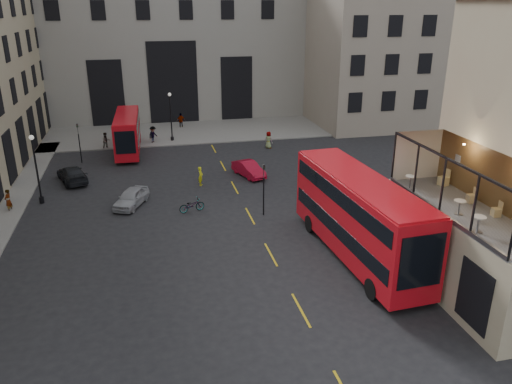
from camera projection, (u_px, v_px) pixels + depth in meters
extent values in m
plane|color=black|center=(339.00, 305.00, 25.30)|extent=(140.00, 140.00, 0.00)
cube|color=black|center=(432.00, 260.00, 25.62)|extent=(0.08, 9.20, 3.00)
cube|color=brown|center=(496.00, 181.00, 24.80)|extent=(0.04, 10.00, 2.90)
cube|color=beige|center=(417.00, 155.00, 29.05)|extent=(3.00, 0.04, 2.90)
cube|color=black|center=(475.00, 155.00, 23.98)|extent=(3.00, 10.00, 0.04)
cube|color=slate|center=(439.00, 211.00, 24.66)|extent=(0.12, 10.00, 0.18)
cube|color=black|center=(447.00, 158.00, 23.68)|extent=(0.12, 10.00, 0.10)
cube|color=beige|center=(458.00, 160.00, 27.65)|extent=(0.04, 0.45, 0.55)
cylinder|color=#FFD899|center=(464.00, 144.00, 25.98)|extent=(0.12, 0.12, 0.05)
cube|color=tan|center=(459.00, 252.00, 25.85)|extent=(3.00, 11.00, 4.50)
cube|color=slate|center=(465.00, 211.00, 25.03)|extent=(3.00, 10.00, 0.10)
cube|color=gray|center=(169.00, 46.00, 64.76)|extent=(34.00, 10.00, 18.00)
cube|color=black|center=(173.00, 83.00, 61.60)|extent=(6.00, 0.12, 10.00)
cube|color=black|center=(107.00, 94.00, 60.29)|extent=(4.00, 0.12, 8.00)
cube|color=black|center=(237.00, 89.00, 63.62)|extent=(4.00, 0.12, 8.00)
cube|color=gray|center=(374.00, 39.00, 62.32)|extent=(16.00, 18.00, 20.00)
cube|color=slate|center=(170.00, 132.00, 58.63)|extent=(40.00, 12.00, 0.12)
cylinder|color=black|center=(264.00, 197.00, 35.52)|extent=(0.10, 0.10, 2.80)
imported|color=black|center=(264.00, 172.00, 34.84)|extent=(0.16, 0.20, 1.00)
cylinder|color=black|center=(80.00, 149.00, 47.18)|extent=(0.10, 0.10, 2.80)
imported|color=black|center=(78.00, 129.00, 46.50)|extent=(0.16, 0.20, 1.00)
cylinder|color=black|center=(37.00, 172.00, 37.26)|extent=(0.14, 0.14, 5.00)
cylinder|color=black|center=(42.00, 200.00, 38.06)|extent=(0.36, 0.36, 0.50)
sphere|color=silver|center=(31.00, 137.00, 36.32)|extent=(0.36, 0.36, 0.36)
cylinder|color=black|center=(171.00, 119.00, 54.12)|extent=(0.14, 0.14, 5.00)
cylinder|color=black|center=(172.00, 139.00, 54.92)|extent=(0.36, 0.36, 0.50)
sphere|color=silver|center=(170.00, 94.00, 53.18)|extent=(0.36, 0.36, 0.36)
cube|color=red|center=(358.00, 216.00, 29.18)|extent=(3.63, 12.74, 4.46)
cube|color=black|center=(358.00, 225.00, 29.40)|extent=(3.62, 12.06, 0.92)
cube|color=black|center=(360.00, 194.00, 28.69)|extent=(3.62, 12.06, 0.92)
cube|color=red|center=(361.00, 179.00, 28.37)|extent=(3.50, 12.48, 0.14)
cylinder|color=black|center=(310.00, 224.00, 33.20)|extent=(0.39, 1.16, 1.14)
cylinder|color=black|center=(346.00, 219.00, 33.89)|extent=(0.39, 1.16, 1.14)
cylinder|color=black|center=(372.00, 289.00, 25.64)|extent=(0.39, 1.16, 1.14)
cylinder|color=black|center=(417.00, 282.00, 26.33)|extent=(0.39, 1.16, 1.14)
cube|color=red|center=(128.00, 132.00, 50.35)|extent=(2.48, 9.80, 3.45)
cube|color=black|center=(128.00, 137.00, 50.52)|extent=(2.51, 9.27, 0.71)
cube|color=black|center=(127.00, 122.00, 49.97)|extent=(2.51, 9.27, 0.71)
cube|color=red|center=(126.00, 115.00, 49.72)|extent=(2.39, 9.60, 0.11)
cylinder|color=black|center=(121.00, 141.00, 53.60)|extent=(0.27, 0.89, 0.89)
cylinder|color=black|center=(139.00, 140.00, 53.97)|extent=(0.27, 0.89, 0.89)
cylinder|color=black|center=(117.00, 158.00, 47.63)|extent=(0.27, 0.89, 0.89)
cylinder|color=black|center=(138.00, 157.00, 47.99)|extent=(0.27, 0.89, 0.89)
imported|color=#9B9DA3|center=(131.00, 198.00, 37.37)|extent=(3.05, 4.19, 1.33)
imported|color=#AF0A23|center=(249.00, 169.00, 43.81)|extent=(2.56, 4.20, 1.31)
imported|color=black|center=(72.00, 174.00, 42.42)|extent=(3.26, 5.00, 1.35)
imported|color=gray|center=(192.00, 205.00, 36.40)|extent=(2.01, 1.11, 1.00)
imported|color=yellow|center=(201.00, 176.00, 41.53)|extent=(0.55, 0.68, 1.63)
imported|color=gray|center=(106.00, 141.00, 51.74)|extent=(1.04, 0.93, 1.77)
imported|color=gray|center=(153.00, 135.00, 53.82)|extent=(1.32, 1.39, 1.89)
imported|color=gray|center=(181.00, 121.00, 60.47)|extent=(1.11, 0.59, 1.81)
imported|color=gray|center=(269.00, 140.00, 52.13)|extent=(1.00, 1.02, 1.78)
imported|color=gray|center=(8.00, 201.00, 36.27)|extent=(0.61, 0.73, 1.72)
cylinder|color=silver|center=(479.00, 217.00, 22.41)|extent=(0.62, 0.62, 0.04)
cylinder|color=slate|center=(478.00, 224.00, 22.54)|extent=(0.08, 0.08, 0.72)
cylinder|color=slate|center=(477.00, 232.00, 22.67)|extent=(0.45, 0.45, 0.03)
cylinder|color=beige|center=(460.00, 201.00, 24.35)|extent=(0.58, 0.58, 0.04)
cylinder|color=slate|center=(459.00, 207.00, 24.47)|extent=(0.08, 0.08, 0.67)
cylinder|color=slate|center=(458.00, 214.00, 24.59)|extent=(0.42, 0.42, 0.03)
cylinder|color=beige|center=(411.00, 176.00, 27.71)|extent=(0.59, 0.59, 0.04)
cylinder|color=slate|center=(410.00, 182.00, 27.84)|extent=(0.08, 0.08, 0.69)
cylinder|color=slate|center=(410.00, 188.00, 27.96)|extent=(0.43, 0.43, 0.03)
cube|color=tan|center=(496.00, 212.00, 24.27)|extent=(0.44, 0.44, 0.41)
cube|color=tan|center=(501.00, 205.00, 24.15)|extent=(0.10, 0.38, 0.37)
cube|color=tan|center=(471.00, 199.00, 25.93)|extent=(0.44, 0.44, 0.43)
cube|color=tan|center=(476.00, 191.00, 25.81)|extent=(0.08, 0.40, 0.38)
cube|color=tan|center=(443.00, 181.00, 28.37)|extent=(0.56, 0.56, 0.50)
cube|color=tan|center=(447.00, 173.00, 28.29)|extent=(0.15, 0.47, 0.45)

